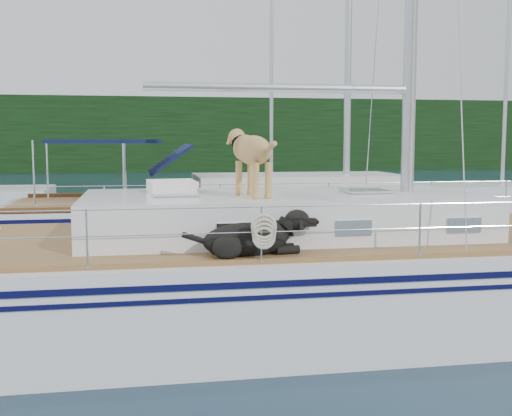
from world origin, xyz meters
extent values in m
plane|color=black|center=(0.00, 0.00, 0.00)|extent=(120.00, 120.00, 0.00)
cube|color=black|center=(0.00, 45.00, 3.00)|extent=(90.00, 3.00, 6.00)
cube|color=#595147|center=(0.00, 46.20, 0.60)|extent=(92.00, 1.00, 1.20)
cube|color=white|center=(0.00, 0.00, 0.50)|extent=(12.00, 3.80, 1.40)
cube|color=olive|center=(0.00, 0.00, 1.23)|extent=(11.52, 3.50, 0.06)
cube|color=white|center=(0.80, 0.00, 1.54)|extent=(5.20, 2.50, 0.55)
cylinder|color=silver|center=(0.80, 0.00, 3.21)|extent=(3.60, 0.12, 0.12)
cylinder|color=silver|center=(0.00, -1.75, 1.82)|extent=(10.56, 0.01, 0.01)
cylinder|color=silver|center=(0.00, 1.75, 1.82)|extent=(10.56, 0.01, 0.01)
cube|color=blue|center=(-1.37, 1.40, 1.29)|extent=(0.72, 0.51, 0.05)
cube|color=white|center=(-0.62, 0.47, 1.89)|extent=(0.70, 0.60, 0.16)
torus|color=beige|center=(0.21, -1.84, 1.62)|extent=(0.35, 0.15, 0.34)
cube|color=white|center=(1.42, 6.31, 0.45)|extent=(11.00, 3.50, 1.30)
cube|color=olive|center=(1.42, 6.31, 1.10)|extent=(10.56, 3.29, 0.06)
cube|color=white|center=(2.62, 6.31, 1.45)|extent=(4.80, 2.30, 0.55)
cube|color=#111D49|center=(-1.78, 6.31, 2.50)|extent=(2.40, 2.30, 0.08)
cube|color=white|center=(4.00, 16.00, 0.40)|extent=(7.20, 3.00, 1.10)
cylinder|color=silver|center=(4.00, 16.00, 6.00)|extent=(0.14, 0.14, 11.00)
cube|color=white|center=(12.00, 13.00, 0.40)|extent=(6.40, 3.00, 1.10)
cylinder|color=silver|center=(12.00, 13.00, 6.00)|extent=(0.14, 0.14, 11.00)
camera|label=1|loc=(-1.07, -8.37, 2.52)|focal=45.00mm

